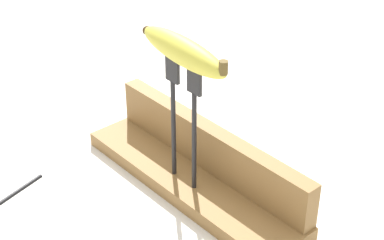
{
  "coord_description": "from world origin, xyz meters",
  "views": [
    {
      "loc": [
        0.58,
        -0.51,
        0.59
      ],
      "look_at": [
        0.0,
        0.0,
        0.12
      ],
      "focal_mm": 58.48,
      "sensor_mm": 36.0,
      "label": 1
    }
  ],
  "objects": [
    {
      "name": "ground_plane",
      "position": [
        0.0,
        0.0,
        0.0
      ],
      "size": [
        3.0,
        3.0,
        0.0
      ],
      "primitive_type": "plane",
      "color": "silver"
    },
    {
      "name": "wooden_board",
      "position": [
        0.0,
        0.0,
        0.01
      ],
      "size": [
        0.41,
        0.1,
        0.02
      ],
      "primitive_type": "cube",
      "color": "olive",
      "rests_on": "ground"
    },
    {
      "name": "board_backstop",
      "position": [
        0.0,
        0.04,
        0.06
      ],
      "size": [
        0.4,
        0.03,
        0.07
      ],
      "primitive_type": "cube",
      "color": "olive",
      "rests_on": "wooden_board"
    },
    {
      "name": "fork_stand_center",
      "position": [
        -0.0,
        -0.02,
        0.14
      ],
      "size": [
        0.07,
        0.01,
        0.2
      ],
      "color": "black",
      "rests_on": "wooden_board"
    },
    {
      "name": "banana_raised_center",
      "position": [
        -0.0,
        -0.02,
        0.24
      ],
      "size": [
        0.18,
        0.05,
        0.04
      ],
      "color": "#DBD147",
      "rests_on": "fork_stand_center"
    }
  ]
}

